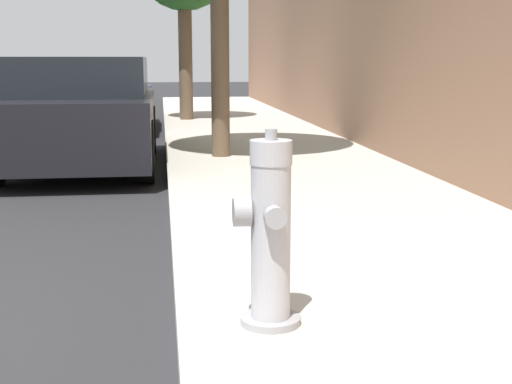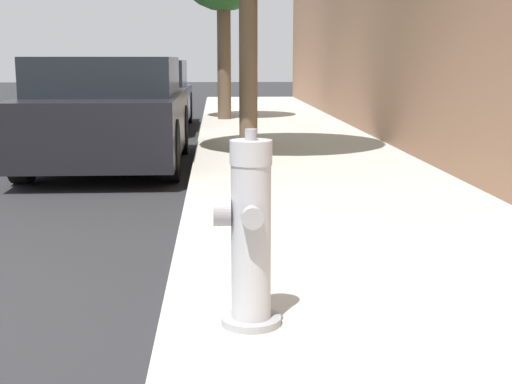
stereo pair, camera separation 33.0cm
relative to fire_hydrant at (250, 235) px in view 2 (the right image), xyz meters
name	(u,v)px [view 2 (the right image)]	position (x,y,z in m)	size (l,w,h in m)	color
sidewalk_slab	(436,318)	(0.97, 0.23, -0.51)	(2.80, 40.00, 0.16)	#B7B2A8
fire_hydrant	(250,235)	(0.00, 0.00, 0.00)	(0.32, 0.32, 0.92)	#97979C
parked_car_near	(110,113)	(-1.51, 6.10, 0.11)	(1.87, 3.93, 1.41)	black
parked_car_mid	(146,96)	(-1.54, 11.25, 0.07)	(1.73, 3.94, 1.36)	navy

